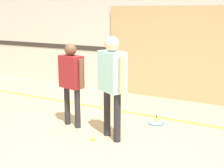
{
  "coord_description": "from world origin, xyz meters",
  "views": [
    {
      "loc": [
        2.22,
        -3.92,
        1.97
      ],
      "look_at": [
        0.04,
        0.12,
        0.88
      ],
      "focal_mm": 50.0,
      "sensor_mm": 36.0,
      "label": 1
    }
  ],
  "objects": [
    {
      "name": "person_instructor",
      "position": [
        0.04,
        0.12,
        0.99
      ],
      "size": [
        0.54,
        0.43,
        1.6
      ],
      "rotation": [
        0.0,
        0.0,
        -0.51
      ],
      "color": "#232328",
      "rests_on": "ground_plane"
    },
    {
      "name": "racket_spare_on_floor",
      "position": [
        0.43,
        1.09,
        0.01
      ],
      "size": [
        0.37,
        0.55,
        0.03
      ],
      "rotation": [
        0.0,
        0.0,
        1.92
      ],
      "color": "blue",
      "rests_on": "ground_plane"
    },
    {
      "name": "wall_panel",
      "position": [
        0.1,
        2.73,
        1.03
      ],
      "size": [
        2.94,
        0.05,
        2.06
      ],
      "color": "tan",
      "rests_on": "ground_plane"
    },
    {
      "name": "person_student_left",
      "position": [
        -0.82,
        0.27,
        0.89
      ],
      "size": [
        0.53,
        0.3,
        1.44
      ],
      "rotation": [
        0.0,
        0.0,
        -0.21
      ],
      "color": "#232328",
      "rests_on": "ground_plane"
    },
    {
      "name": "floor_stripe",
      "position": [
        0.0,
        1.39,
        0.0
      ],
      "size": [
        14.4,
        0.1,
        0.01
      ],
      "color": "yellow",
      "rests_on": "ground_plane"
    },
    {
      "name": "ground_plane",
      "position": [
        0.0,
        0.0,
        0.0
      ],
      "size": [
        16.0,
        16.0,
        0.0
      ],
      "primitive_type": "plane",
      "color": "tan"
    },
    {
      "name": "wall_back",
      "position": [
        0.0,
        2.78,
        1.6
      ],
      "size": [
        16.0,
        0.07,
        3.2
      ],
      "color": "beige",
      "rests_on": "ground_plane"
    },
    {
      "name": "tennis_ball_by_spare_racket",
      "position": [
        0.39,
        1.14,
        0.03
      ],
      "size": [
        0.07,
        0.07,
        0.07
      ],
      "primitive_type": "sphere",
      "color": "#CCE038",
      "rests_on": "ground_plane"
    },
    {
      "name": "tennis_ball_near_instructor",
      "position": [
        -0.17,
        -0.12,
        0.03
      ],
      "size": [
        0.07,
        0.07,
        0.07
      ],
      "primitive_type": "sphere",
      "color": "#CCE038",
      "rests_on": "ground_plane"
    }
  ]
}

